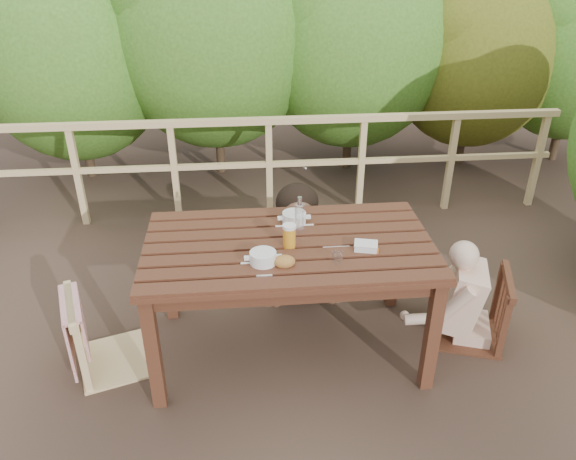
{
  "coord_description": "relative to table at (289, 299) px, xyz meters",
  "views": [
    {
      "loc": [
        -0.28,
        -2.94,
        2.56
      ],
      "look_at": [
        0.0,
        0.05,
        0.9
      ],
      "focal_mm": 34.48,
      "sensor_mm": 36.0,
      "label": 1
    }
  ],
  "objects": [
    {
      "name": "ground",
      "position": [
        0.0,
        0.0,
        -0.41
      ],
      "size": [
        60.0,
        60.0,
        0.0
      ],
      "primitive_type": "plane",
      "color": "#493529",
      "rests_on": "ground"
    },
    {
      "name": "table",
      "position": [
        0.0,
        0.0,
        0.0
      ],
      "size": [
        1.78,
        1.0,
        0.83
      ],
      "primitive_type": "cube",
      "color": "#412315",
      "rests_on": "ground"
    },
    {
      "name": "chair_left",
      "position": [
        -1.15,
        -0.02,
        0.1
      ],
      "size": [
        0.64,
        0.64,
        1.02
      ],
      "primitive_type": "cube",
      "rotation": [
        0.0,
        0.0,
        1.88
      ],
      "color": "#D5B479",
      "rests_on": "ground"
    },
    {
      "name": "chair_far",
      "position": [
        0.12,
        0.82,
        0.08
      ],
      "size": [
        0.49,
        0.49,
        0.98
      ],
      "primitive_type": "cube",
      "rotation": [
        0.0,
        0.0,
        0.01
      ],
      "color": "#412315",
      "rests_on": "ground"
    },
    {
      "name": "chair_right",
      "position": [
        1.27,
        0.03,
        0.07
      ],
      "size": [
        0.6,
        0.6,
        0.96
      ],
      "primitive_type": "cube",
      "rotation": [
        0.0,
        0.0,
        -1.89
      ],
      "color": "#412315",
      "rests_on": "ground"
    },
    {
      "name": "woman",
      "position": [
        0.12,
        0.84,
        0.3
      ],
      "size": [
        0.57,
        0.71,
        1.42
      ],
      "primitive_type": null,
      "rotation": [
        0.0,
        0.0,
        3.15
      ],
      "color": "black",
      "rests_on": "ground"
    },
    {
      "name": "diner_right",
      "position": [
        1.3,
        0.03,
        0.19
      ],
      "size": [
        0.72,
        0.65,
        1.21
      ],
      "primitive_type": null,
      "rotation": [
        0.0,
        0.0,
        1.25
      ],
      "color": "beige",
      "rests_on": "ground"
    },
    {
      "name": "railing",
      "position": [
        0.0,
        2.0,
        0.09
      ],
      "size": [
        5.6,
        0.1,
        1.01
      ],
      "primitive_type": "cube",
      "color": "#D5B479",
      "rests_on": "ground"
    },
    {
      "name": "soup_near",
      "position": [
        -0.17,
        -0.22,
        0.46
      ],
      "size": [
        0.26,
        0.26,
        0.09
      ],
      "primitive_type": "cylinder",
      "color": "silver",
      "rests_on": "table"
    },
    {
      "name": "soup_far",
      "position": [
        0.06,
        0.26,
        0.46
      ],
      "size": [
        0.26,
        0.26,
        0.09
      ],
      "primitive_type": "cylinder",
      "color": "silver",
      "rests_on": "table"
    },
    {
      "name": "bread_roll",
      "position": [
        -0.05,
        -0.26,
        0.45
      ],
      "size": [
        0.13,
        0.1,
        0.07
      ],
      "primitive_type": "ellipsoid",
      "color": "#9E6C31",
      "rests_on": "table"
    },
    {
      "name": "beer_glass",
      "position": [
        -0.0,
        -0.04,
        0.49
      ],
      "size": [
        0.08,
        0.08,
        0.16
      ],
      "primitive_type": "cylinder",
      "color": "orange",
      "rests_on": "table"
    },
    {
      "name": "bottle",
      "position": [
        0.08,
        0.13,
        0.54
      ],
      "size": [
        0.06,
        0.06,
        0.26
      ],
      "primitive_type": "cylinder",
      "color": "silver",
      "rests_on": "table"
    },
    {
      "name": "tumbler",
      "position": [
        0.26,
        -0.25,
        0.45
      ],
      "size": [
        0.07,
        0.07,
        0.08
      ],
      "primitive_type": "cylinder",
      "color": "silver",
      "rests_on": "table"
    },
    {
      "name": "butter_tub",
      "position": [
        0.45,
        -0.13,
        0.44
      ],
      "size": [
        0.16,
        0.13,
        0.06
      ],
      "primitive_type": "cube",
      "rotation": [
        0.0,
        0.0,
        -0.25
      ],
      "color": "white",
      "rests_on": "table"
    }
  ]
}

